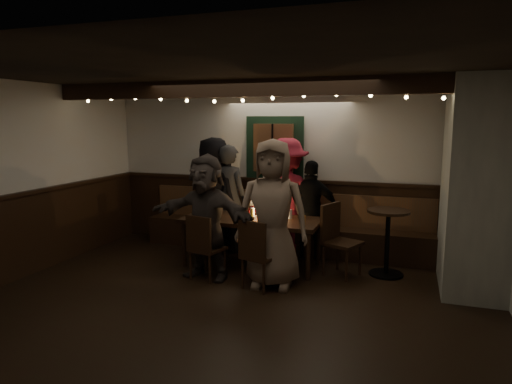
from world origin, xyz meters
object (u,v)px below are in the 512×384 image
(person_a, at_px, (214,194))
(person_d, at_px, (286,198))
(chair_end, at_px, (337,235))
(person_b, at_px, (229,198))
(dining_table, at_px, (251,222))
(person_e, at_px, (312,210))
(person_f, at_px, (206,217))
(chair_near_left, at_px, (203,244))
(high_top, at_px, (388,234))
(person_c, at_px, (267,206))
(person_g, at_px, (272,214))
(chair_near_right, at_px, (257,251))

(person_a, height_order, person_d, same)
(chair_end, height_order, person_b, person_b)
(dining_table, xyz_separation_m, person_b, (-0.59, 0.63, 0.22))
(person_a, height_order, person_e, person_a)
(chair_end, distance_m, person_f, 1.78)
(dining_table, distance_m, chair_near_left, 0.89)
(chair_near_left, relative_size, person_a, 0.48)
(person_d, bearing_deg, dining_table, 42.42)
(dining_table, bearing_deg, high_top, 6.12)
(high_top, xyz_separation_m, person_c, (-1.84, 0.44, 0.20))
(dining_table, relative_size, person_f, 1.18)
(chair_end, distance_m, person_e, 0.83)
(high_top, xyz_separation_m, person_g, (-1.36, -0.88, 0.36))
(person_a, height_order, person_b, person_a)
(chair_near_right, xyz_separation_m, person_a, (-1.24, 1.52, 0.41))
(chair_end, distance_m, person_a, 2.20)
(dining_table, distance_m, person_d, 0.80)
(person_f, distance_m, person_g, 0.92)
(chair_near_left, height_order, person_g, person_g)
(person_c, relative_size, person_f, 0.93)
(person_c, bearing_deg, person_e, 161.03)
(person_d, height_order, person_g, person_g)
(chair_near_left, height_order, person_d, person_d)
(chair_end, bearing_deg, chair_near_right, -132.46)
(person_a, relative_size, person_g, 0.98)
(chair_near_left, bearing_deg, high_top, 23.46)
(chair_near_left, height_order, chair_near_right, chair_near_right)
(person_b, bearing_deg, person_g, 142.32)
(person_a, bearing_deg, person_b, -159.21)
(high_top, relative_size, person_a, 0.50)
(dining_table, relative_size, person_d, 1.08)
(person_g, bearing_deg, person_e, 74.06)
(person_a, bearing_deg, high_top, -167.19)
(chair_near_left, height_order, person_a, person_a)
(person_g, bearing_deg, person_d, 90.82)
(person_a, relative_size, person_c, 1.18)
(high_top, distance_m, person_f, 2.45)
(person_d, distance_m, person_f, 1.52)
(person_e, height_order, person_g, person_g)
(chair_near_right, relative_size, chair_end, 0.91)
(chair_near_right, distance_m, person_e, 1.61)
(person_f, xyz_separation_m, person_g, (0.92, -0.02, 0.10))
(chair_near_left, xyz_separation_m, person_a, (-0.47, 1.42, 0.42))
(chair_near_right, relative_size, person_c, 0.57)
(chair_near_left, relative_size, person_f, 0.53)
(dining_table, distance_m, person_g, 0.90)
(dining_table, distance_m, person_e, 1.00)
(person_g, bearing_deg, chair_near_left, 179.45)
(person_e, bearing_deg, person_f, 49.79)
(person_a, distance_m, person_d, 1.20)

